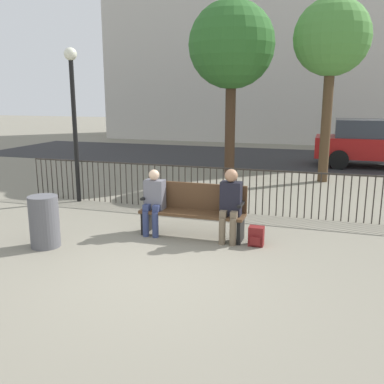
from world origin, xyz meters
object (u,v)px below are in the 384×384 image
Objects in this scene: seated_person_0 at (154,199)px; lamp_post at (73,101)px; backpack at (256,236)px; tree_1 at (332,40)px; park_bench at (193,208)px; tree_0 at (232,46)px; seated_person_1 at (230,202)px; trash_bin at (44,222)px; parked_car_0 at (377,143)px.

lamp_post reaches higher than seated_person_0.
backpack is 0.06× the size of tree_1.
tree_0 is at bearing 96.63° from park_bench.
seated_person_1 is (0.68, -0.13, 0.20)m from park_bench.
tree_0 is (-1.82, 6.07, 3.65)m from backpack.
seated_person_0 is at bearing -169.08° from park_bench.
park_bench is 0.37× the size of tree_1.
backpack is 0.09× the size of lamp_post.
seated_person_1 is at bearing -103.31° from tree_1.
trash_bin is at bearing -161.70° from backpack.
seated_person_1 is 6.90m from tree_0.
backpack is (0.46, -0.06, -0.54)m from seated_person_1.
backpack is at bearing -73.30° from tree_0.
tree_0 reaches higher than parked_car_0.
tree_1 is (2.08, 5.78, 3.38)m from park_bench.
parked_car_0 is (2.62, 9.15, 0.69)m from backpack.
park_bench is 0.36× the size of tree_0.
seated_person_0 is at bearing -179.81° from seated_person_1.
parked_car_0 is (1.68, 3.19, -3.03)m from tree_1.
parked_car_0 reaches higher than park_bench.
park_bench is at bearing -112.75° from parked_car_0.
seated_person_1 is 6.85m from tree_1.
lamp_post is (-5.37, -4.19, -1.59)m from tree_1.
backpack is at bearing -21.82° from lamp_post.
trash_bin is (1.17, -2.85, -1.87)m from lamp_post.
lamp_post is (-3.98, 1.71, 1.59)m from seated_person_1.
seated_person_1 is at bearing -108.70° from parked_car_0.
backpack is at bearing 18.30° from trash_bin.
backpack is (1.82, -0.06, -0.49)m from seated_person_0.
tree_1 is at bearing 64.93° from seated_person_0.
seated_person_1 is at bearing 22.11° from trash_bin.
tree_0 is at bearing 177.81° from tree_1.
park_bench is at bearing -83.37° from tree_0.
backpack is 0.08× the size of parked_car_0.
park_bench is at bearing -109.79° from tree_1.
park_bench is 4.07m from lamp_post.
seated_person_0 is at bearing -116.04° from parked_car_0.
tree_0 is 8.04m from trash_bin.
trash_bin is (-2.81, -1.14, -0.27)m from seated_person_1.
park_bench is 1.20m from backpack.
tree_0 reaches higher than tree_1.
tree_1 is at bearing 37.94° from lamp_post.
tree_1 reaches higher than seated_person_0.
tree_1 is 1.45× the size of lamp_post.
parked_car_0 is at bearing 60.10° from trash_bin.
seated_person_0 is 3.61× the size of backpack.
seated_person_1 is 1.47× the size of trash_bin.
lamp_post is (-2.61, -4.30, -1.52)m from tree_0.
seated_person_1 is at bearing 0.19° from seated_person_0.
lamp_post is at bearing 158.18° from backpack.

